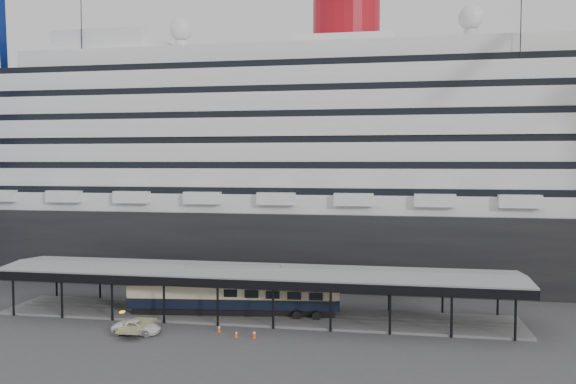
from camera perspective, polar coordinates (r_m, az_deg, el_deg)
name	(u,v)px	position (r m, az deg, el deg)	size (l,w,h in m)	color
ground	(243,330)	(57.82, -4.59, -13.78)	(200.00, 200.00, 0.00)	#3E3E41
cruise_ship	(294,152)	(86.74, 0.60, 4.10)	(130.00, 30.00, 43.90)	black
platform_canopy	(254,295)	(61.90, -3.44, -10.38)	(56.00, 9.18, 5.30)	slate
port_truck	(137,327)	(58.10, -15.11, -13.13)	(2.14, 4.64, 1.29)	white
pullman_carriage	(234,291)	(62.36, -5.50, -9.95)	(23.09, 5.44, 22.49)	black
traffic_cone_left	(219,328)	(57.29, -7.01, -13.57)	(0.43, 0.43, 0.73)	#DB530C
traffic_cone_mid	(236,334)	(55.45, -5.28, -14.16)	(0.46, 0.46, 0.68)	#DF5B0C
traffic_cone_right	(254,334)	(55.10, -3.45, -14.19)	(0.51, 0.51, 0.81)	#E5420C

